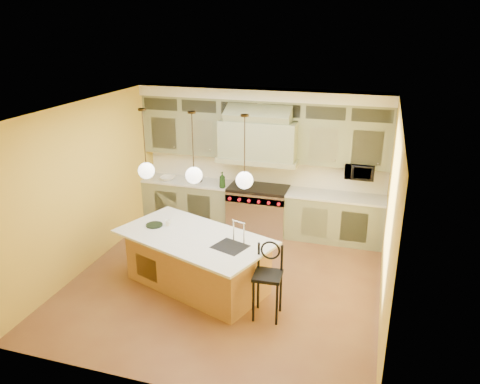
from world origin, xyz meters
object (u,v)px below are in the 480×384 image
(kitchen_island, at_px, (197,260))
(counter_stool, at_px, (268,276))
(range, at_px, (258,208))
(microwave, at_px, (360,171))

(kitchen_island, height_order, counter_stool, kitchen_island)
(counter_stool, bearing_deg, kitchen_island, 157.22)
(range, relative_size, microwave, 2.21)
(counter_stool, distance_m, microwave, 3.25)
(range, xyz_separation_m, kitchen_island, (-0.40, -2.40, -0.01))
(range, bearing_deg, microwave, 3.12)
(counter_stool, bearing_deg, range, 104.41)
(kitchen_island, bearing_deg, counter_stool, 0.11)
(kitchen_island, relative_size, counter_stool, 2.41)
(range, xyz_separation_m, microwave, (1.95, 0.11, 0.96))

